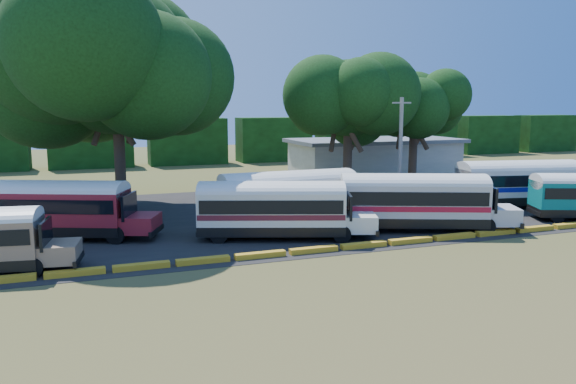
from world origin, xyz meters
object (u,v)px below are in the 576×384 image
object	(u,v)px
bus_red	(57,206)
tree_west	(115,60)
bus_cream_west	(276,206)
bus_white_red	(417,199)

from	to	relation	value
bus_red	tree_west	bearing A→B (deg)	85.22
bus_red	bus_cream_west	distance (m)	12.89
tree_west	bus_white_red	bearing A→B (deg)	-37.91
bus_red	bus_white_red	bearing A→B (deg)	8.68
bus_white_red	tree_west	bearing A→B (deg)	164.05
bus_white_red	tree_west	size ratio (longest dim) A/B	0.68
bus_cream_west	bus_red	bearing A→B (deg)	179.47
bus_red	bus_cream_west	size ratio (longest dim) A/B	1.00
bus_cream_west	tree_west	xyz separation A→B (m)	(-7.97, 12.31, 9.07)
bus_cream_west	tree_west	size ratio (longest dim) A/B	0.65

